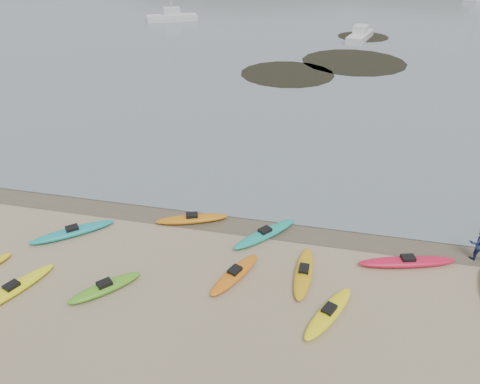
# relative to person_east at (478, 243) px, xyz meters

# --- Properties ---
(ground) EXTENTS (600.00, 600.00, 0.00)m
(ground) POSITION_rel_person_east_xyz_m (-10.57, 0.80, -0.80)
(ground) COLOR tan
(ground) RESTS_ON ground
(wet_sand) EXTENTS (60.00, 60.00, 0.00)m
(wet_sand) POSITION_rel_person_east_xyz_m (-10.57, 0.50, -0.79)
(wet_sand) COLOR brown
(wet_sand) RESTS_ON ground
(kayaks) EXTENTS (22.33, 9.39, 0.34)m
(kayaks) POSITION_rel_person_east_xyz_m (-10.90, -3.14, -0.63)
(kayaks) COLOR orange
(kayaks) RESTS_ON ground
(person_east) EXTENTS (0.86, 0.72, 1.59)m
(person_east) POSITION_rel_person_east_xyz_m (0.00, 0.00, 0.00)
(person_east) COLOR navy
(person_east) RESTS_ON ground
(kelp_mats) EXTENTS (15.82, 25.77, 0.04)m
(kelp_mats) POSITION_rel_person_east_xyz_m (-7.48, 31.84, -0.77)
(kelp_mats) COLOR black
(kelp_mats) RESTS_ON water
(far_hills) EXTENTS (550.00, 135.00, 80.00)m
(far_hills) POSITION_rel_person_east_xyz_m (28.81, 194.77, -16.72)
(far_hills) COLOR #384235
(far_hills) RESTS_ON ground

